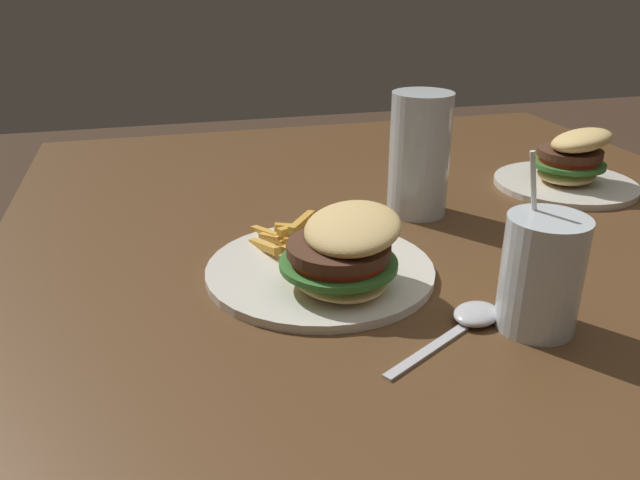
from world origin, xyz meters
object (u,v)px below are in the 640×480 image
Objects in this scene: juice_glass at (541,277)px; spoon at (472,317)px; meal_plate_far at (570,166)px; meal_plate_near at (332,258)px; beer_glass at (419,157)px.

juice_glass reaches higher than spoon.
meal_plate_far is at bearing 14.71° from spoon.
spoon is at bearing -109.35° from juice_glass.
juice_glass is at bearing 50.27° from meal_plate_near.
beer_glass reaches higher than spoon.
meal_plate_near is 0.26m from beer_glass.
meal_plate_near is at bearing -64.40° from meal_plate_far.
meal_plate_far is (-0.34, 0.34, 0.03)m from spoon.
meal_plate_far reaches higher than spoon.
meal_plate_far is at bearing 98.13° from beer_glass.
meal_plate_near is 0.16m from spoon.
spoon is 0.48m from meal_plate_far.
spoon is (0.12, 0.11, -0.02)m from meal_plate_near.
meal_plate_near is 1.54× the size of beer_glass.
spoon is (0.30, -0.07, -0.07)m from beer_glass.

